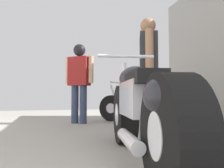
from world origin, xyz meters
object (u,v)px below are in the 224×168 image
mechanic_in_blue (148,68)px  motorcycle_black_naked (142,105)px  mechanic_with_helmet (79,76)px  motorcycle_maroon_cruiser (141,109)px

mechanic_in_blue → motorcycle_black_naked: bearing=70.4°
motorcycle_black_naked → mechanic_in_blue: (-0.52, -1.47, 0.61)m
mechanic_in_blue → mechanic_with_helmet: mechanic_in_blue is taller
motorcycle_maroon_cruiser → motorcycle_black_naked: 3.09m
motorcycle_maroon_cruiser → mechanic_with_helmet: (-0.08, 2.99, 0.54)m
motorcycle_maroon_cruiser → motorcycle_black_naked: size_ratio=1.41×
motorcycle_maroon_cruiser → mechanic_in_blue: (0.70, 1.36, 0.53)m
motorcycle_black_naked → mechanic_in_blue: bearing=-109.6°
motorcycle_maroon_cruiser → motorcycle_black_naked: (1.23, 2.83, -0.08)m
motorcycle_black_naked → mechanic_in_blue: mechanic_in_blue is taller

